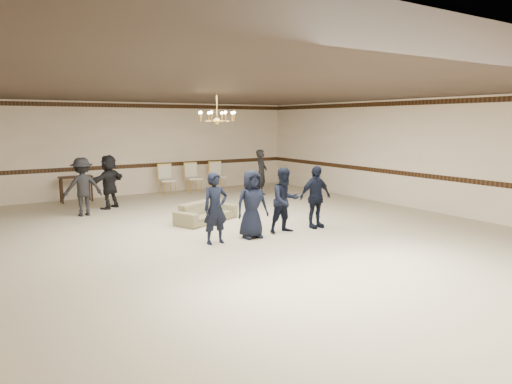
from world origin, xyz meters
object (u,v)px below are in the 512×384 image
Objects in this scene: boy_b at (252,204)px; adult_right at (261,173)px; banquet_chair_left at (167,180)px; boy_d at (315,197)px; boy_a at (215,208)px; banquet_chair_right at (218,176)px; console_table at (76,189)px; chandelier at (217,107)px; adult_left at (83,187)px; adult_mid at (109,182)px; banquet_chair_mid at (193,178)px; settee at (206,212)px; boy_c at (285,200)px.

adult_right is at bearing 60.87° from boy_b.
boy_b is 6.74m from banquet_chair_left.
boy_d is at bearing -147.35° from adult_right.
boy_a is 1.43× the size of banquet_chair_left.
boy_a and boy_d have the same top height.
boy_d is 1.43× the size of banquet_chair_right.
banquet_chair_left and banquet_chair_right have the same top height.
adult_right reaches higher than boy_b.
banquet_chair_left is 3.01m from console_table.
banquet_chair_right is (0.92, 6.69, -0.23)m from boy_d.
chandelier is 0.59× the size of adult_left.
banquet_chair_left is at bearing 176.72° from adult_mid.
banquet_chair_mid is at bearing 168.60° from adult_mid.
boy_b is 1.51× the size of console_table.
banquet_chair_right is at bearing 62.95° from boy_a.
banquet_chair_left reaches higher than settee.
settee is (0.79, 2.01, -0.49)m from boy_a.
boy_c and boy_d have the same top height.
boy_c is 5.44m from adult_right.
console_table is at bearing 111.67° from chandelier.
boy_c is 2.31m from settee.
boy_a is at bearing 108.93° from adult_left.
banquet_chair_left is (-2.70, 1.87, -0.27)m from adult_right.
chandelier reaches higher than adult_left.
chandelier is 0.90× the size of banquet_chair_right.
adult_left reaches higher than console_table.
banquet_chair_right is at bearing -159.11° from adult_left.
settee is at bearing 81.13° from adult_mid.
boy_d is at bearing 1.36° from boy_a.
banquet_chair_mid is (-1.70, 1.87, -0.27)m from adult_right.
adult_right is at bearing 72.71° from boy_d.
boy_a is 0.85× the size of settee.
boy_d is at bearing 6.24° from boy_b.
chandelier is at bearing -68.19° from console_table.
adult_mid is at bearing 114.04° from boy_b.
chandelier is 2.67m from boy_a.
banquet_chair_mid is at bearing 69.97° from boy_a.
adult_mid is at bearing -155.82° from banquet_chair_right.
boy_b is 7.23m from banquet_chair_right.
boy_a is 1.80m from boy_c.
banquet_chair_mid is (0.82, 6.69, -0.23)m from boy_c.
adult_right reaches higher than banquet_chair_mid.
adult_left reaches higher than banquet_chair_left.
boy_b reaches higher than banquet_chair_mid.
adult_right is 1.51× the size of banquet_chair_right.
adult_mid is at bearing 124.97° from boy_d.
banquet_chair_mid is (3.40, 1.47, -0.27)m from adult_mid.
adult_right is 6.08m from console_table.
chandelier reaches higher than adult_mid.
banquet_chair_left is at bearing -148.03° from adult_left.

